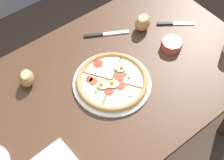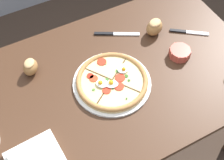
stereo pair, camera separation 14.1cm
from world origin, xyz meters
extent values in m
plane|color=#3D2D23|center=(0.00, 0.00, 0.00)|extent=(12.00, 12.00, 0.00)
cube|color=#422819|center=(0.00, 0.00, 0.72)|extent=(1.52, 0.87, 0.03)
cube|color=#422819|center=(0.71, 0.38, 0.35)|extent=(0.06, 0.06, 0.71)
cylinder|color=white|center=(0.04, -0.02, 0.75)|extent=(0.36, 0.36, 0.01)
cylinder|color=#DBB775|center=(0.04, -0.02, 0.76)|extent=(0.33, 0.33, 0.01)
cylinder|color=#E0CC84|center=(0.04, -0.02, 0.76)|extent=(0.29, 0.29, 0.00)
torus|color=#B27A42|center=(0.04, -0.02, 0.77)|extent=(0.33, 0.33, 0.02)
cube|color=#472D19|center=(-0.02, -0.06, 0.77)|extent=(0.12, 0.09, 0.00)
cube|color=#472D19|center=(0.08, -0.08, 0.77)|extent=(0.09, 0.12, 0.00)
cube|color=#472D19|center=(0.10, 0.02, 0.77)|extent=(0.12, 0.09, 0.00)
cube|color=#472D19|center=(0.00, 0.04, 0.77)|extent=(0.09, 0.12, 0.00)
cylinder|color=red|center=(0.05, -0.07, 0.77)|extent=(0.05, 0.05, 0.00)
cylinder|color=red|center=(0.08, -0.03, 0.77)|extent=(0.05, 0.05, 0.00)
cylinder|color=red|center=(-0.04, 0.04, 0.77)|extent=(0.03, 0.03, 0.00)
cylinder|color=red|center=(-0.03, 0.02, 0.77)|extent=(0.04, 0.04, 0.00)
cylinder|color=red|center=(0.05, 0.09, 0.77)|extent=(0.04, 0.04, 0.00)
cylinder|color=red|center=(-0.01, -0.06, 0.77)|extent=(0.04, 0.04, 0.00)
ellipsoid|color=white|center=(0.11, 0.01, 0.77)|extent=(0.08, 0.07, 0.01)
sphere|color=orange|center=(0.11, 0.00, 0.78)|extent=(0.02, 0.02, 0.02)
ellipsoid|color=white|center=(-0.01, -0.02, 0.77)|extent=(0.07, 0.07, 0.01)
sphere|color=#F4AD1E|center=(-0.02, -0.02, 0.78)|extent=(0.02, 0.02, 0.02)
ellipsoid|color=white|center=(0.03, -0.04, 0.77)|extent=(0.07, 0.07, 0.01)
sphere|color=#F4AD1E|center=(0.03, -0.04, 0.78)|extent=(0.02, 0.02, 0.02)
cylinder|color=#2D5B1E|center=(0.05, -0.14, 0.77)|extent=(0.01, 0.01, 0.00)
cylinder|color=#2D5B1E|center=(0.11, -0.03, 0.77)|extent=(0.02, 0.02, 0.00)
cylinder|color=#386B23|center=(0.08, -0.01, 0.77)|extent=(0.01, 0.01, 0.00)
cylinder|color=#477A2D|center=(0.08, 0.01, 0.77)|extent=(0.02, 0.02, 0.00)
cylinder|color=#477A2D|center=(0.05, 0.08, 0.77)|extent=(0.02, 0.02, 0.00)
cylinder|color=#2D5B1E|center=(0.11, -0.06, 0.77)|extent=(0.01, 0.01, 0.00)
cylinder|color=#477A2D|center=(-0.06, -0.03, 0.77)|extent=(0.01, 0.01, 0.00)
cylinder|color=#386B23|center=(0.02, -0.01, 0.77)|extent=(0.02, 0.02, 0.00)
cylinder|color=#477A2D|center=(0.02, -0.06, 0.77)|extent=(0.01, 0.01, 0.00)
cylinder|color=#C64C3D|center=(0.41, -0.03, 0.76)|extent=(0.10, 0.10, 0.04)
cylinder|color=beige|center=(0.41, -0.03, 0.77)|extent=(0.08, 0.08, 0.02)
cylinder|color=#C64C3D|center=(0.46, -0.03, 0.76)|extent=(0.01, 0.01, 0.04)
cylinder|color=#C64C3D|center=(0.44, 0.01, 0.76)|extent=(0.01, 0.01, 0.04)
cylinder|color=#C64C3D|center=(0.41, 0.02, 0.76)|extent=(0.01, 0.01, 0.04)
cylinder|color=#C64C3D|center=(0.37, 0.01, 0.76)|extent=(0.01, 0.01, 0.04)
cylinder|color=#C64C3D|center=(0.36, -0.03, 0.76)|extent=(0.01, 0.01, 0.04)
cylinder|color=#C64C3D|center=(0.37, -0.06, 0.76)|extent=(0.01, 0.01, 0.04)
cylinder|color=#C64C3D|center=(0.41, -0.08, 0.76)|extent=(0.01, 0.01, 0.04)
cylinder|color=#C64C3D|center=(0.44, -0.06, 0.76)|extent=(0.01, 0.01, 0.04)
ellipsoid|color=#A3703D|center=(0.38, 0.16, 0.78)|extent=(0.11, 0.10, 0.08)
ellipsoid|color=tan|center=(0.38, 0.16, 0.81)|extent=(0.08, 0.07, 0.02)
ellipsoid|color=#A3703D|center=(-0.26, 0.21, 0.78)|extent=(0.10, 0.11, 0.07)
ellipsoid|color=tan|center=(-0.26, 0.21, 0.80)|extent=(0.07, 0.08, 0.02)
cube|color=silver|center=(0.25, 0.22, 0.74)|extent=(0.13, 0.08, 0.01)
cube|color=black|center=(0.15, 0.27, 0.74)|extent=(0.09, 0.06, 0.01)
cube|color=silver|center=(0.58, 0.05, 0.74)|extent=(0.11, 0.08, 0.01)
cube|color=black|center=(0.50, 0.11, 0.74)|extent=(0.08, 0.06, 0.01)
camera|label=1|loc=(-0.46, -0.67, 1.92)|focal=50.00mm
camera|label=2|loc=(-0.34, -0.75, 1.92)|focal=50.00mm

